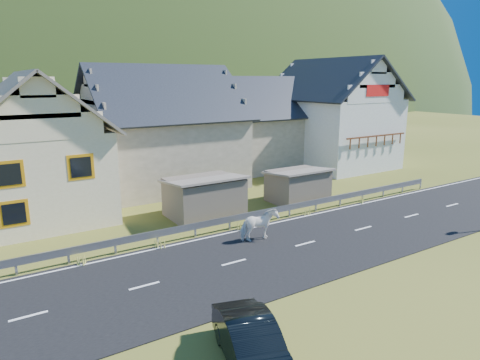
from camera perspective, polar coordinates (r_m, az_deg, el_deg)
ground at (r=20.88m, az=8.68°, el=-8.49°), size 160.00×160.00×0.00m
road at (r=20.88m, az=8.69°, el=-8.44°), size 60.00×7.00×0.04m
lane_markings at (r=20.87m, az=8.69°, el=-8.38°), size 60.00×6.60×0.01m
guardrail at (r=23.41m, az=2.82°, el=-4.46°), size 28.10×0.09×0.75m
shed_left at (r=24.57m, az=-4.78°, el=-2.32°), size 4.30×3.30×2.40m
shed_right at (r=27.71m, az=7.70°, el=-0.80°), size 3.80×2.90×2.20m
house_cream at (r=26.88m, az=-26.02°, el=4.82°), size 7.80×9.80×8.30m
house_stone_a at (r=31.97m, az=-10.45°, el=7.59°), size 10.80×9.80×8.90m
house_stone_b at (r=38.53m, az=2.45°, el=8.14°), size 9.80×8.80×8.10m
house_white at (r=39.97m, az=12.15°, el=9.24°), size 8.80×10.80×9.70m
mountain at (r=197.29m, az=-26.85°, el=3.82°), size 440.00×280.00×260.00m
horse at (r=20.79m, az=2.56°, el=-6.03°), size 0.93×1.89×1.56m
car at (r=12.48m, az=1.64°, el=-21.09°), size 2.41×4.21×1.31m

